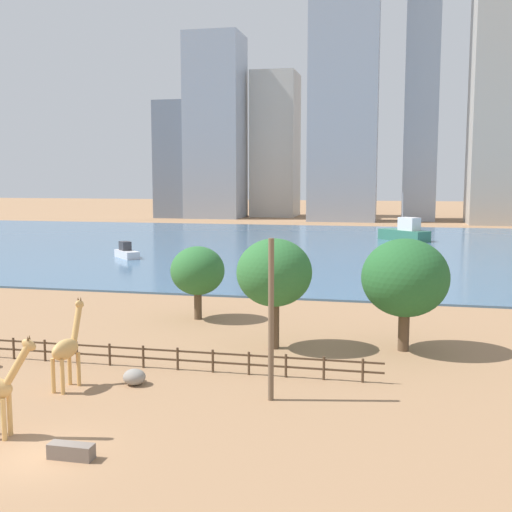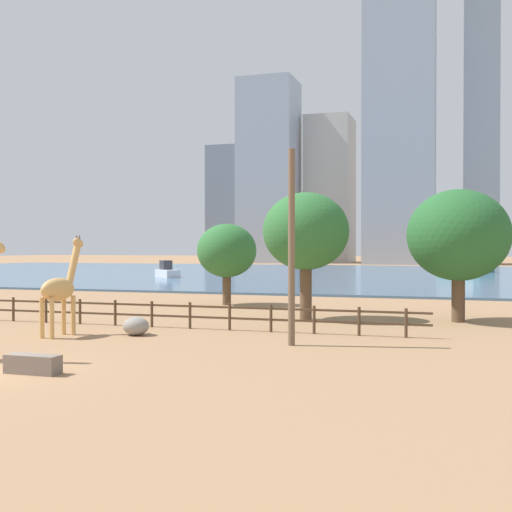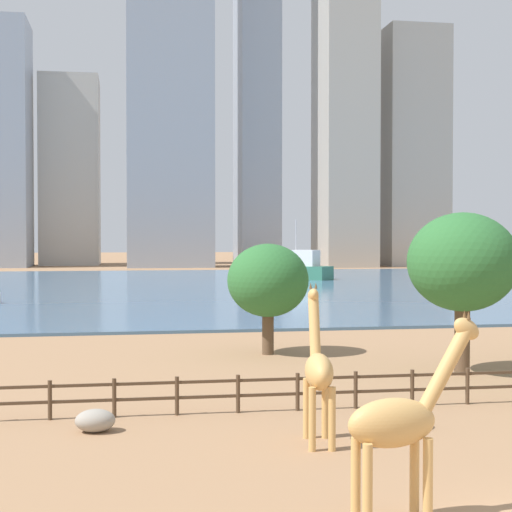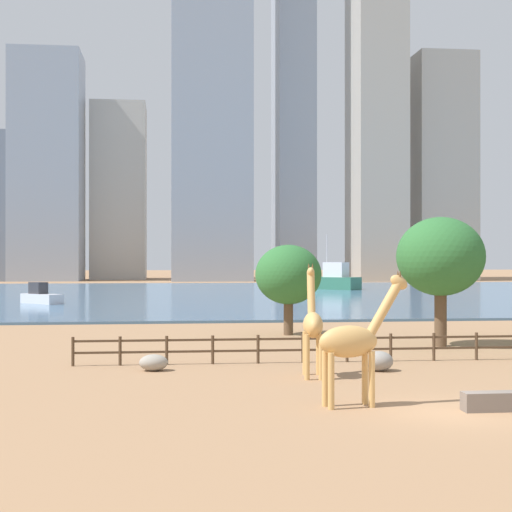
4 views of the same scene
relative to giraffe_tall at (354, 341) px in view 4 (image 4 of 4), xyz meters
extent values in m
plane|color=#9E7551|center=(2.80, 78.65, -2.12)|extent=(400.00, 400.00, 0.00)
cube|color=#476B8C|center=(2.80, 75.65, -2.02)|extent=(180.00, 86.00, 0.20)
cylinder|color=tan|center=(0.46, 0.35, -1.22)|extent=(0.24, 0.24, 1.80)
cylinder|color=tan|center=(0.55, -0.20, -1.22)|extent=(0.24, 0.24, 1.80)
cylinder|color=tan|center=(-0.92, 0.14, -1.22)|extent=(0.24, 0.24, 1.80)
cylinder|color=tan|center=(-0.83, -0.41, -1.22)|extent=(0.24, 0.24, 1.80)
ellipsoid|color=tan|center=(-0.18, -0.03, 0.00)|extent=(2.09, 1.09, 1.04)
cylinder|color=tan|center=(1.07, 0.16, 1.05)|extent=(1.35, 0.52, 1.87)
ellipsoid|color=tan|center=(1.58, 0.24, 1.90)|extent=(0.81, 0.43, 0.69)
cone|color=brown|center=(1.57, 0.32, 2.21)|extent=(0.11, 0.11, 0.19)
cone|color=brown|center=(1.59, 0.16, 2.21)|extent=(0.11, 0.11, 0.19)
cylinder|color=tan|center=(-0.37, 6.98, -1.22)|extent=(0.23, 0.23, 1.80)
cylinder|color=tan|center=(0.18, 6.92, -1.22)|extent=(0.23, 0.23, 1.80)
cylinder|color=tan|center=(-0.53, 5.60, -1.22)|extent=(0.23, 0.23, 1.80)
cylinder|color=tan|center=(0.02, 5.54, -1.22)|extent=(0.23, 0.23, 1.80)
ellipsoid|color=tan|center=(-0.17, 6.26, -0.01)|extent=(1.02, 2.07, 1.04)
cylinder|color=tan|center=(-0.05, 7.32, 1.14)|extent=(0.43, 0.97, 1.99)
ellipsoid|color=tan|center=(-0.01, 7.63, 2.09)|extent=(0.41, 0.77, 0.60)
cone|color=brown|center=(-0.09, 7.64, 2.39)|extent=(0.10, 0.10, 0.19)
cone|color=brown|center=(0.07, 7.62, 2.39)|extent=(0.10, 0.10, 0.19)
ellipsoid|color=gray|center=(-6.60, 8.80, -1.77)|extent=(1.23, 0.94, 0.70)
ellipsoid|color=gray|center=(2.96, 7.69, -1.70)|extent=(1.20, 1.13, 0.84)
cube|color=#72665B|center=(4.12, -1.20, -1.82)|extent=(1.80, 0.60, 0.60)
cylinder|color=#4C3826|center=(-10.20, 10.65, -1.47)|extent=(0.14, 0.14, 1.30)
cylinder|color=#4C3826|center=(-8.12, 10.65, -1.47)|extent=(0.14, 0.14, 1.30)
cylinder|color=#4C3826|center=(-6.05, 10.65, -1.47)|extent=(0.14, 0.14, 1.30)
cylinder|color=#4C3826|center=(-3.97, 10.65, -1.47)|extent=(0.14, 0.14, 1.30)
cylinder|color=#4C3826|center=(-1.90, 10.65, -1.47)|extent=(0.14, 0.14, 1.30)
cylinder|color=#4C3826|center=(0.18, 10.65, -1.47)|extent=(0.14, 0.14, 1.30)
cylinder|color=#4C3826|center=(2.25, 10.65, -1.47)|extent=(0.14, 0.14, 1.30)
cylinder|color=#4C3826|center=(4.33, 10.65, -1.47)|extent=(0.14, 0.14, 1.30)
cylinder|color=#4C3826|center=(6.40, 10.65, -1.47)|extent=(0.14, 0.14, 1.30)
cylinder|color=#4C3826|center=(8.48, 10.65, -1.47)|extent=(0.14, 0.14, 1.30)
cube|color=#4C3826|center=(2.80, 10.65, -1.01)|extent=(26.10, 0.08, 0.10)
cube|color=#4C3826|center=(2.80, 10.65, -1.53)|extent=(26.10, 0.08, 0.10)
cylinder|color=brown|center=(1.49, 23.49, -1.06)|extent=(0.59, 0.59, 2.12)
ellipsoid|color=#2D6B33|center=(1.49, 23.49, 1.66)|extent=(4.14, 4.14, 3.73)
cylinder|color=brown|center=(8.79, 16.42, -0.63)|extent=(0.66, 0.66, 2.99)
ellipsoid|color=#2D6B33|center=(8.79, 16.42, 2.78)|extent=(4.79, 4.79, 4.31)
cube|color=silver|center=(-18.64, 56.00, -1.43)|extent=(4.65, 4.71, 0.97)
cube|color=#333338|center=(-19.07, 56.44, -0.36)|extent=(2.06, 2.07, 1.17)
cube|color=#337259|center=(17.56, 88.01, -1.02)|extent=(8.76, 8.53, 1.80)
cube|color=silver|center=(18.38, 87.23, 0.96)|extent=(3.84, 3.79, 2.16)
cylinder|color=silver|center=(17.23, 88.31, 3.03)|extent=(0.17, 0.17, 6.30)
cube|color=#B7B2A8|center=(-16.92, 153.62, 17.43)|extent=(11.99, 13.77, 39.11)
cube|color=#939EAD|center=(21.49, 145.77, 36.90)|extent=(8.03, 13.88, 78.03)
cube|color=#B7B2A8|center=(52.24, 139.18, 21.90)|extent=(12.53, 15.73, 48.05)
cube|color=#939EAD|center=(2.98, 136.82, 50.84)|extent=(16.60, 8.77, 105.92)
cube|color=#939EAD|center=(-31.24, 143.62, 21.82)|extent=(14.42, 13.25, 47.88)
cube|color=#ADA89E|center=(37.36, 135.13, 35.18)|extent=(10.15, 14.30, 74.60)
camera|label=1|loc=(16.23, -22.89, 8.77)|focal=45.00mm
camera|label=2|loc=(16.99, -18.29, 1.87)|focal=45.00mm
camera|label=3|loc=(-5.68, -15.61, 3.90)|focal=55.00mm
camera|label=4|loc=(-5.99, -24.88, 2.71)|focal=55.00mm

